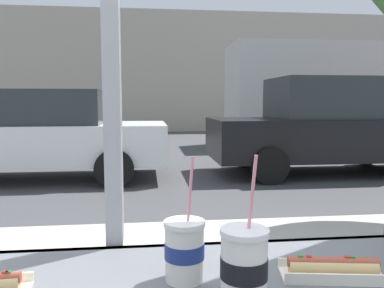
{
  "coord_description": "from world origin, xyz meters",
  "views": [
    {
      "loc": [
        0.1,
        -1.12,
        1.4
      ],
      "look_at": [
        0.58,
        2.98,
        0.96
      ],
      "focal_mm": 36.84,
      "sensor_mm": 36.0,
      "label": 1
    }
  ],
  "objects_px": {
    "soda_cup_right": "(184,249)",
    "hotdog_tray_far": "(333,268)",
    "soda_cup_left": "(244,267)",
    "box_truck": "(333,92)",
    "parked_car_black": "(327,126)",
    "parked_car_white": "(37,134)"
  },
  "relations": [
    {
      "from": "parked_car_white",
      "to": "parked_car_black",
      "type": "distance_m",
      "value": 5.47
    },
    {
      "from": "soda_cup_right",
      "to": "parked_car_white",
      "type": "xyz_separation_m",
      "value": [
        -2.05,
        6.4,
        -0.22
      ]
    },
    {
      "from": "soda_cup_left",
      "to": "parked_car_white",
      "type": "relative_size",
      "value": 0.07
    },
    {
      "from": "soda_cup_left",
      "to": "box_truck",
      "type": "height_order",
      "value": "box_truck"
    },
    {
      "from": "soda_cup_right",
      "to": "parked_car_white",
      "type": "height_order",
      "value": "parked_car_white"
    },
    {
      "from": "soda_cup_right",
      "to": "parked_car_black",
      "type": "xyz_separation_m",
      "value": [
        3.42,
        6.4,
        -0.12
      ]
    },
    {
      "from": "parked_car_black",
      "to": "box_truck",
      "type": "height_order",
      "value": "box_truck"
    },
    {
      "from": "hotdog_tray_far",
      "to": "box_truck",
      "type": "xyz_separation_m",
      "value": [
        5.51,
        11.25,
        0.72
      ]
    },
    {
      "from": "parked_car_white",
      "to": "parked_car_black",
      "type": "height_order",
      "value": "parked_car_black"
    },
    {
      "from": "soda_cup_left",
      "to": "parked_car_black",
      "type": "bearing_deg",
      "value": 63.17
    },
    {
      "from": "soda_cup_left",
      "to": "soda_cup_right",
      "type": "relative_size",
      "value": 1.07
    },
    {
      "from": "soda_cup_left",
      "to": "soda_cup_right",
      "type": "bearing_deg",
      "value": 128.57
    },
    {
      "from": "box_truck",
      "to": "soda_cup_left",
      "type": "bearing_deg",
      "value": -116.89
    },
    {
      "from": "parked_car_black",
      "to": "box_truck",
      "type": "relative_size",
      "value": 0.63
    },
    {
      "from": "soda_cup_right",
      "to": "parked_car_white",
      "type": "bearing_deg",
      "value": 107.76
    },
    {
      "from": "hotdog_tray_far",
      "to": "parked_car_black",
      "type": "xyz_separation_m",
      "value": [
        3.06,
        6.43,
        -0.07
      ]
    },
    {
      "from": "hotdog_tray_far",
      "to": "parked_car_white",
      "type": "xyz_separation_m",
      "value": [
        -2.41,
        6.43,
        -0.17
      ]
    },
    {
      "from": "box_truck",
      "to": "parked_car_white",
      "type": "bearing_deg",
      "value": -148.67
    },
    {
      "from": "parked_car_white",
      "to": "soda_cup_right",
      "type": "bearing_deg",
      "value": -72.24
    },
    {
      "from": "soda_cup_right",
      "to": "hotdog_tray_far",
      "type": "bearing_deg",
      "value": -4.45
    },
    {
      "from": "soda_cup_left",
      "to": "soda_cup_right",
      "type": "height_order",
      "value": "soda_cup_left"
    },
    {
      "from": "parked_car_black",
      "to": "box_truck",
      "type": "xyz_separation_m",
      "value": [
        2.46,
        4.82,
        0.79
      ]
    }
  ]
}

